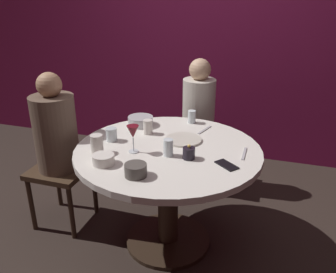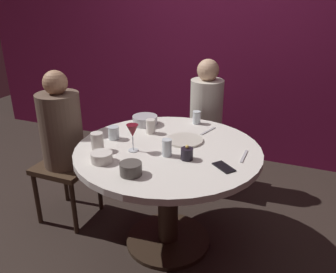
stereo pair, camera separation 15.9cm
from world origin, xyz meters
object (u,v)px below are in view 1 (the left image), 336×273
at_px(seated_diner_back, 199,111).
at_px(cell_phone, 227,165).
at_px(seated_diner_left, 56,136).
at_px(cup_by_right_diner, 111,134).
at_px(candle_holder, 189,153).
at_px(bowl_serving_large, 140,121).
at_px(bowl_salad_center, 104,159).
at_px(cup_near_candle, 168,148).
at_px(cup_far_edge, 97,144).
at_px(dinner_plate, 183,140).
at_px(cup_by_left_diner, 192,117).
at_px(wine_glass, 133,133).
at_px(dining_table, 168,172).
at_px(cup_center_front, 148,127).
at_px(bowl_small_white, 136,170).

xyz_separation_m(seated_diner_back, cell_phone, (0.40, -1.01, 0.03)).
xyz_separation_m(seated_diner_left, cup_by_right_diner, (0.44, -0.00, 0.07)).
bearing_deg(candle_holder, bowl_serving_large, 138.00).
distance_m(bowl_salad_center, cup_near_candle, 0.39).
bearing_deg(seated_diner_left, candle_holder, -6.09).
xyz_separation_m(candle_holder, cup_far_edge, (-0.57, -0.09, 0.02)).
xyz_separation_m(dinner_plate, bowl_serving_large, (-0.39, 0.19, 0.03)).
xyz_separation_m(candle_holder, cup_by_left_diner, (-0.13, 0.60, 0.01)).
xyz_separation_m(bowl_salad_center, cup_far_edge, (-0.11, 0.13, 0.03)).
bearing_deg(wine_glass, candle_holder, 2.26).
distance_m(dining_table, cell_phone, 0.46).
distance_m(cup_by_left_diner, cup_center_front, 0.39).
xyz_separation_m(cell_phone, bowl_small_white, (-0.46, -0.27, 0.03)).
relative_size(dining_table, cell_phone, 8.59).
distance_m(candle_holder, cup_by_left_diner, 0.62).
xyz_separation_m(bowl_salad_center, cup_by_right_diner, (-0.11, 0.33, 0.01)).
relative_size(bowl_serving_large, cup_by_right_diner, 2.13).
bearing_deg(cup_far_edge, cell_phone, 4.72).
relative_size(bowl_serving_large, bowl_salad_center, 1.45).
height_order(dinner_plate, cup_by_right_diner, cup_by_right_diner).
height_order(candle_holder, cup_by_right_diner, candle_holder).
height_order(bowl_serving_large, cup_near_candle, cup_near_candle).
height_order(dinner_plate, cup_center_front, cup_center_front).
distance_m(wine_glass, cup_by_left_diner, 0.66).
xyz_separation_m(dining_table, dinner_plate, (0.06, 0.15, 0.18)).
distance_m(seated_diner_left, seated_diner_back, 1.22).
xyz_separation_m(seated_diner_left, cup_by_left_diner, (0.87, 0.50, 0.07)).
bearing_deg(cup_near_candle, cup_far_edge, -168.15).
xyz_separation_m(bowl_serving_large, cup_by_left_diner, (0.36, 0.16, 0.02)).
height_order(seated_diner_left, seated_diner_back, seated_diner_left).
height_order(bowl_salad_center, cup_by_left_diner, cup_by_left_diner).
xyz_separation_m(dinner_plate, bowl_small_white, (-0.12, -0.55, 0.03)).
relative_size(seated_diner_back, bowl_salad_center, 9.04).
relative_size(dinner_plate, bowl_salad_center, 1.90).
xyz_separation_m(cell_phone, cup_near_candle, (-0.36, 0.03, 0.05)).
height_order(cup_by_left_diner, cup_by_right_diner, cup_by_left_diner).
bearing_deg(dinner_plate, cup_by_right_diner, -162.49).
distance_m(seated_diner_back, bowl_small_white, 1.28).
xyz_separation_m(dining_table, cup_far_edge, (-0.40, -0.20, 0.23)).
height_order(seated_diner_back, cup_far_edge, seated_diner_back).
height_order(bowl_serving_large, cup_by_left_diner, cup_by_left_diner).
xyz_separation_m(cell_phone, cup_center_front, (-0.61, 0.32, 0.05)).
bearing_deg(cup_by_right_diner, bowl_small_white, -49.52).
bearing_deg(cup_by_left_diner, bowl_small_white, -95.67).
xyz_separation_m(bowl_small_white, cup_by_right_diner, (-0.34, 0.40, 0.01)).
bearing_deg(dining_table, seated_diner_back, 90.00).
height_order(seated_diner_left, cell_phone, seated_diner_left).
bearing_deg(bowl_serving_large, cup_near_candle, -50.72).
bearing_deg(cup_center_front, bowl_small_white, -75.58).
relative_size(bowl_small_white, cup_by_right_diner, 1.40).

